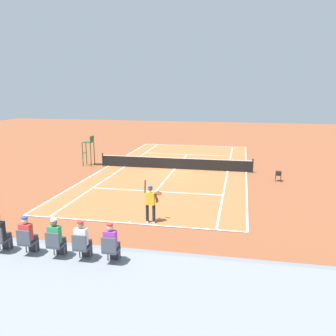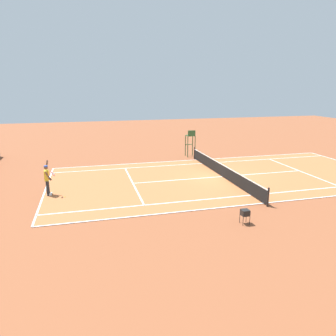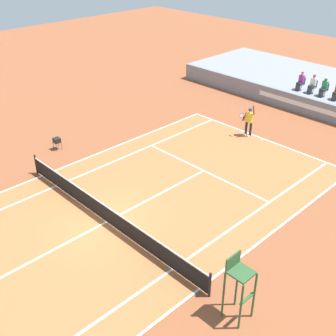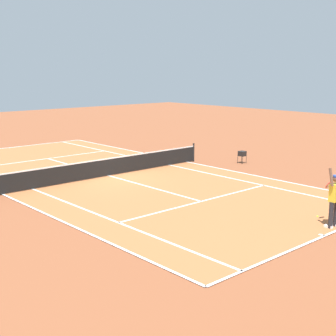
% 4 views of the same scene
% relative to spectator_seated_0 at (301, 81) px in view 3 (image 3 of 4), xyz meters
% --- Properties ---
extents(ground_plane, '(80.00, 80.00, 0.00)m').
position_rel_spectator_seated_0_xyz_m(ground_plane, '(1.47, -18.07, -1.85)').
color(ground_plane, brown).
extents(court, '(11.08, 23.88, 0.03)m').
position_rel_spectator_seated_0_xyz_m(court, '(1.47, -18.07, -1.84)').
color(court, '#B76638').
rests_on(court, ground).
extents(net, '(11.98, 0.10, 1.07)m').
position_rel_spectator_seated_0_xyz_m(net, '(1.47, -18.07, -1.33)').
color(net, black).
rests_on(net, ground).
extents(barrier_wall, '(22.83, 0.25, 1.24)m').
position_rel_spectator_seated_0_xyz_m(barrier_wall, '(1.47, -0.96, -1.23)').
color(barrier_wall, gray).
rests_on(barrier_wall, ground).
extents(spectator_seated_0, '(0.44, 0.60, 1.27)m').
position_rel_spectator_seated_0_xyz_m(spectator_seated_0, '(0.00, 0.00, 0.00)').
color(spectator_seated_0, '#474C56').
rests_on(spectator_seated_0, bleacher_platform).
extents(spectator_seated_1, '(0.44, 0.60, 1.27)m').
position_rel_spectator_seated_0_xyz_m(spectator_seated_1, '(0.90, 0.00, 0.00)').
color(spectator_seated_1, '#474C56').
rests_on(spectator_seated_1, bleacher_platform).
extents(spectator_seated_2, '(0.44, 0.60, 1.27)m').
position_rel_spectator_seated_0_xyz_m(spectator_seated_2, '(1.75, 0.00, 0.00)').
color(spectator_seated_2, '#474C56').
rests_on(spectator_seated_2, bleacher_platform).
extents(tennis_player, '(0.76, 0.62, 2.08)m').
position_rel_spectator_seated_0_xyz_m(tennis_player, '(0.47, -6.49, -0.85)').
color(tennis_player, '#232328').
rests_on(tennis_player, ground).
extents(tennis_ball, '(0.07, 0.07, 0.07)m').
position_rel_spectator_seated_0_xyz_m(tennis_ball, '(-0.18, -7.43, -1.81)').
color(tennis_ball, '#D1E533').
rests_on(tennis_ball, ground).
extents(umpire_chair, '(0.77, 0.77, 2.44)m').
position_rel_spectator_seated_0_xyz_m(umpire_chair, '(8.55, -18.07, -0.29)').
color(umpire_chair, '#2D562D').
rests_on(umpire_chair, ground).
extents(ball_hopper, '(0.36, 0.36, 0.70)m').
position_rel_spectator_seated_0_xyz_m(ball_hopper, '(-6.13, -15.83, -1.28)').
color(ball_hopper, black).
rests_on(ball_hopper, ground).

